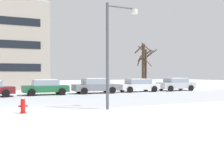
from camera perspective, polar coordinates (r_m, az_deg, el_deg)
The scene contains 10 objects.
ground_plane at distance 15.51m, azimuth -17.20°, elevation -5.20°, with size 120.00×120.00×0.00m, color white.
road_surface at distance 19.35m, azimuth -18.94°, elevation -3.75°, with size 80.00×9.79×0.00m.
fire_hydrant at distance 14.32m, azimuth -17.89°, elevation -4.23°, with size 0.44×0.30×0.79m.
street_lamp at distance 15.30m, azimuth 0.25°, elevation 8.13°, with size 1.95×0.36×5.78m.
parked_car_green at distance 25.91m, azimuth -13.57°, elevation -0.60°, with size 4.14×2.22×1.42m.
parked_car_gray at distance 27.26m, azimuth -3.44°, elevation -0.34°, with size 4.50×2.23×1.49m.
parked_car_white at distance 29.44m, azimuth 5.41°, elevation -0.23°, with size 4.50×2.19×1.39m.
parked_car_silver at distance 32.12m, azimuth 13.03°, elevation -0.03°, with size 4.28×2.24×1.44m.
tree_far_left at distance 33.45m, azimuth 6.46°, elevation 4.01°, with size 2.24×1.99×5.56m.
tree_far_right at distance 33.86m, azimuth 6.93°, elevation 3.54°, with size 2.37×1.95×4.96m.
Camera 1 is at (-2.29, -15.21, 1.98)m, focal length 44.34 mm.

